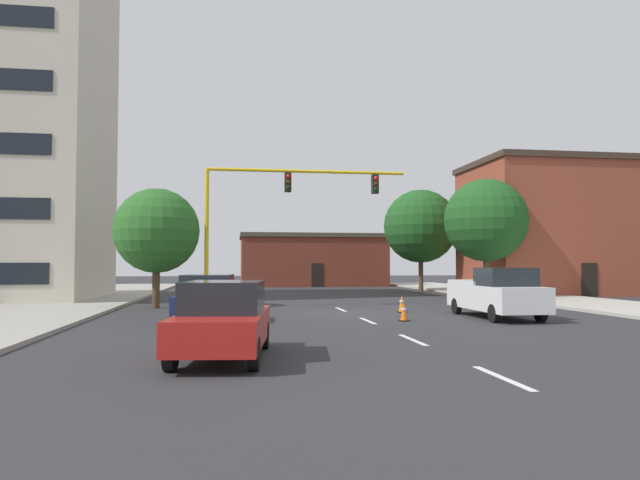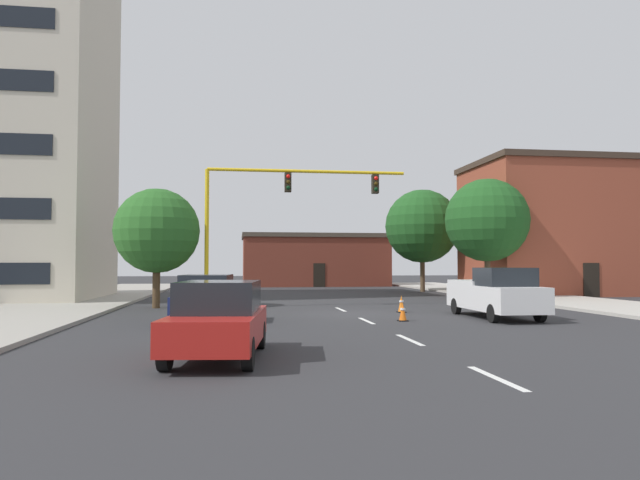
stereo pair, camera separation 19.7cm
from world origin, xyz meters
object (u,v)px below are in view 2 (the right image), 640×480
object	(u,v)px
sedan_navy_near_left	(206,298)
traffic_cone_roadside_a	(403,312)
tree_right_far	(422,226)
pickup_truck_white	(495,293)
traffic_cone_roadside_b	(401,304)
tree_left_near	(157,231)
traffic_signal_gantry	(237,260)
sedan_red_mid_left	(219,319)
tree_right_mid	(487,220)

from	to	relation	value
sedan_navy_near_left	traffic_cone_roadside_a	bearing A→B (deg)	-4.66
tree_right_far	pickup_truck_white	size ratio (longest dim) A/B	1.46
sedan_navy_near_left	traffic_cone_roadside_b	bearing A→B (deg)	21.14
tree_left_near	pickup_truck_white	world-z (taller)	tree_left_near
pickup_truck_white	traffic_cone_roadside_b	distance (m)	4.32
sedan_navy_near_left	traffic_cone_roadside_a	size ratio (longest dim) A/B	6.61
traffic_signal_gantry	sedan_navy_near_left	xyz separation A→B (m)	(-1.11, -6.88, -1.46)
tree_left_near	sedan_red_mid_left	world-z (taller)	tree_left_near
tree_right_far	traffic_cone_roadside_b	xyz separation A→B (m)	(-6.96, -18.27, -4.67)
tree_left_near	pickup_truck_white	bearing A→B (deg)	-27.25
sedan_navy_near_left	traffic_cone_roadside_b	world-z (taller)	sedan_navy_near_left
tree_left_near	traffic_cone_roadside_a	bearing A→B (deg)	-38.22
pickup_truck_white	tree_right_far	bearing A→B (deg)	79.35
pickup_truck_white	traffic_cone_roadside_a	distance (m)	4.08
traffic_signal_gantry	tree_right_far	distance (m)	20.49
sedan_navy_near_left	sedan_red_mid_left	size ratio (longest dim) A/B	0.99
tree_left_near	tree_right_mid	bearing A→B (deg)	15.89
traffic_signal_gantry	pickup_truck_white	xyz separation A→B (m)	(10.10, -6.79, -1.37)
sedan_navy_near_left	traffic_cone_roadside_b	xyz separation A→B (m)	(8.28, 3.20, -0.51)
tree_left_near	sedan_red_mid_left	xyz separation A→B (m)	(3.47, -15.54, -2.85)
traffic_signal_gantry	traffic_cone_roadside_b	distance (m)	8.29
traffic_signal_gantry	tree_right_mid	xyz separation A→B (m)	(15.51, 5.93, 2.53)
tree_right_mid	tree_left_near	world-z (taller)	tree_right_mid
sedan_navy_near_left	sedan_red_mid_left	distance (m)	8.28
traffic_cone_roadside_a	tree_right_far	bearing A→B (deg)	70.07
tree_left_near	sedan_red_mid_left	bearing A→B (deg)	-77.41
tree_right_mid	traffic_cone_roadside_a	distance (m)	16.97
tree_right_far	pickup_truck_white	bearing A→B (deg)	-100.65
traffic_signal_gantry	pickup_truck_white	size ratio (longest dim) A/B	1.98
sedan_navy_near_left	tree_left_near	bearing A→B (deg)	110.79
tree_right_far	sedan_red_mid_left	world-z (taller)	tree_right_far
pickup_truck_white	sedan_red_mid_left	size ratio (longest dim) A/B	1.16
sedan_red_mid_left	pickup_truck_white	bearing A→B (deg)	38.43
traffic_signal_gantry	sedan_red_mid_left	xyz separation A→B (m)	(-0.41, -15.13, -1.46)
tree_right_mid	sedan_red_mid_left	distance (m)	26.69
sedan_red_mid_left	tree_left_near	bearing A→B (deg)	102.59
tree_right_mid	pickup_truck_white	xyz separation A→B (m)	(-5.40, -12.72, -3.90)
traffic_cone_roadside_b	tree_right_mid	bearing A→B (deg)	49.04
tree_left_near	tree_right_far	distance (m)	22.95
sedan_red_mid_left	traffic_cone_roadside_b	xyz separation A→B (m)	(7.57, 11.45, -0.51)
tree_right_mid	tree_right_far	size ratio (longest dim) A/B	0.95
traffic_signal_gantry	traffic_cone_roadside_a	distance (m)	9.86
traffic_signal_gantry	tree_left_near	xyz separation A→B (m)	(-3.88, 0.41, 1.39)
traffic_signal_gantry	sedan_red_mid_left	size ratio (longest dim) A/B	2.29
tree_right_far	sedan_navy_near_left	distance (m)	26.65
tree_left_near	traffic_signal_gantry	bearing A→B (deg)	-6.05
traffic_cone_roadside_a	sedan_navy_near_left	bearing A→B (deg)	175.34
tree_right_far	sedan_navy_near_left	world-z (taller)	tree_right_far
tree_left_near	tree_right_far	bearing A→B (deg)	38.22
tree_left_near	sedan_navy_near_left	distance (m)	8.30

